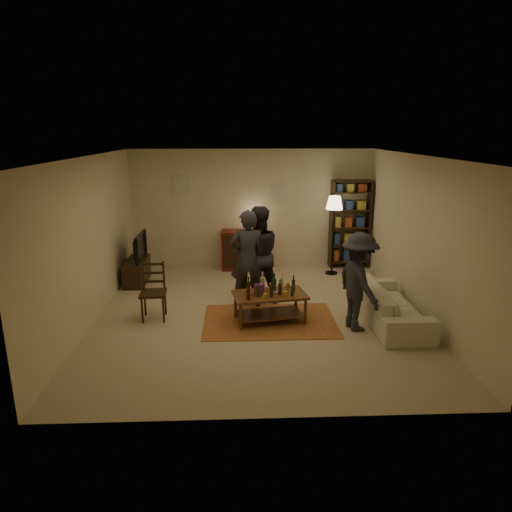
{
  "coord_description": "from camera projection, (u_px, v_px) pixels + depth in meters",
  "views": [
    {
      "loc": [
        -0.34,
        -7.4,
        3.1
      ],
      "look_at": [
        -0.02,
        0.1,
        1.02
      ],
      "focal_mm": 32.0,
      "sensor_mm": 36.0,
      "label": 1
    }
  ],
  "objects": [
    {
      "name": "bookshelf",
      "position": [
        350.0,
        223.0,
        10.46
      ],
      "size": [
        0.9,
        0.34,
        2.02
      ],
      "color": "#312110",
      "rests_on": "ground"
    },
    {
      "name": "sofa",
      "position": [
        390.0,
        304.0,
        7.59
      ],
      "size": [
        0.81,
        2.08,
        0.61
      ],
      "primitive_type": "imported",
      "rotation": [
        0.0,
        0.0,
        1.57
      ],
      "color": "beige",
      "rests_on": "ground"
    },
    {
      "name": "rug",
      "position": [
        270.0,
        321.0,
        7.67
      ],
      "size": [
        2.2,
        1.5,
        0.01
      ],
      "primitive_type": "cube",
      "color": "brown",
      "rests_on": "ground"
    },
    {
      "name": "room_shell",
      "position": [
        223.0,
        189.0,
        10.33
      ],
      "size": [
        6.0,
        6.0,
        6.0
      ],
      "color": "beige",
      "rests_on": "ground"
    },
    {
      "name": "floor",
      "position": [
        258.0,
        314.0,
        7.97
      ],
      "size": [
        6.0,
        6.0,
        0.0
      ],
      "primitive_type": "plane",
      "color": "#C6B793",
      "rests_on": "ground"
    },
    {
      "name": "dining_chair",
      "position": [
        153.0,
        289.0,
        7.68
      ],
      "size": [
        0.45,
        0.45,
        0.99
      ],
      "rotation": [
        0.0,
        0.0,
        0.06
      ],
      "color": "#312110",
      "rests_on": "ground"
    },
    {
      "name": "coffee_table",
      "position": [
        270.0,
        297.0,
        7.56
      ],
      "size": [
        1.28,
        0.84,
        0.83
      ],
      "rotation": [
        0.0,
        0.0,
        0.17
      ],
      "color": "brown",
      "rests_on": "ground"
    },
    {
      "name": "person_left",
      "position": [
        248.0,
        259.0,
        8.12
      ],
      "size": [
        0.68,
        0.48,
        1.77
      ],
      "primitive_type": "imported",
      "rotation": [
        0.0,
        0.0,
        3.06
      ],
      "color": "#2B2A33",
      "rests_on": "ground"
    },
    {
      "name": "tv_stand",
      "position": [
        137.0,
        265.0,
        9.5
      ],
      "size": [
        0.4,
        1.0,
        1.06
      ],
      "color": "#312110",
      "rests_on": "ground"
    },
    {
      "name": "person_by_sofa",
      "position": [
        359.0,
        282.0,
        7.17
      ],
      "size": [
        0.83,
        1.14,
        1.58
      ],
      "primitive_type": "imported",
      "rotation": [
        0.0,
        0.0,
        1.83
      ],
      "color": "#282930",
      "rests_on": "ground"
    },
    {
      "name": "floor_lamp",
      "position": [
        334.0,
        208.0,
        9.81
      ],
      "size": [
        0.36,
        0.36,
        1.74
      ],
      "color": "black",
      "rests_on": "ground"
    },
    {
      "name": "person_right",
      "position": [
        257.0,
        255.0,
        8.32
      ],
      "size": [
        0.98,
        0.82,
        1.8
      ],
      "primitive_type": "imported",
      "rotation": [
        0.0,
        0.0,
        3.31
      ],
      "color": "#232229",
      "rests_on": "ground"
    },
    {
      "name": "dresser",
      "position": [
        244.0,
        249.0,
        10.45
      ],
      "size": [
        1.0,
        0.5,
        1.36
      ],
      "color": "maroon",
      "rests_on": "ground"
    }
  ]
}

